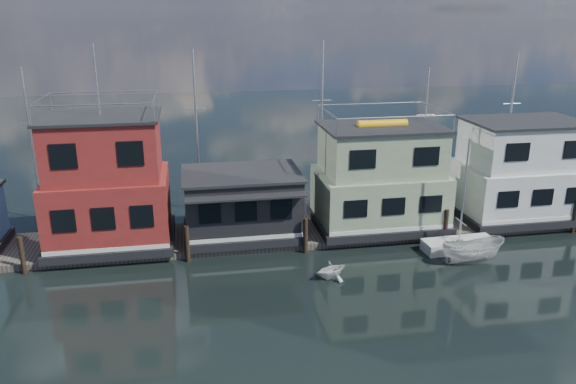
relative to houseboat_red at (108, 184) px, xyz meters
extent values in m
plane|color=black|center=(8.50, -12.00, -4.10)|extent=(160.00, 160.00, 0.00)
cube|color=#595147|center=(8.50, 0.00, -3.90)|extent=(48.00, 5.00, 0.40)
cube|color=black|center=(0.00, 0.00, -3.45)|extent=(7.40, 5.90, 0.50)
cube|color=maroon|center=(0.00, 0.00, -1.33)|extent=(7.00, 5.50, 3.74)
cube|color=maroon|center=(0.00, 0.00, 2.27)|extent=(6.30, 4.95, 3.46)
cube|color=black|center=(0.00, 0.00, 4.08)|extent=(6.65, 5.23, 0.16)
cylinder|color=silver|center=(0.00, 0.00, 6.16)|extent=(0.08, 0.08, 4.00)
cube|color=black|center=(8.00, 0.00, -3.45)|extent=(7.40, 5.40, 0.50)
cube|color=black|center=(8.00, 0.00, -1.50)|extent=(7.00, 5.00, 3.40)
cube|color=black|center=(8.00, 0.00, 0.28)|extent=(7.30, 5.30, 0.16)
cube|color=black|center=(8.00, -2.80, -0.31)|extent=(7.00, 1.20, 0.12)
cube|color=black|center=(17.00, 0.00, -3.45)|extent=(8.40, 5.90, 0.50)
cube|color=#91A77E|center=(17.00, 0.00, -1.64)|extent=(8.00, 5.50, 3.12)
cube|color=#91A77E|center=(17.00, 0.00, 1.36)|extent=(7.20, 4.95, 2.88)
cube|color=black|center=(17.00, 0.00, 2.88)|extent=(7.60, 5.23, 0.16)
cylinder|color=#FFB80E|center=(17.00, 0.00, 3.05)|extent=(3.20, 0.56, 0.56)
cube|color=black|center=(27.00, 0.00, -3.45)|extent=(8.40, 5.90, 0.50)
cube|color=silver|center=(27.00, 0.00, -1.64)|extent=(8.00, 5.50, 3.12)
cube|color=silver|center=(27.00, 0.00, 1.36)|extent=(7.20, 4.95, 2.88)
cube|color=black|center=(27.00, 0.00, 2.88)|extent=(7.60, 5.23, 0.16)
cylinder|color=#2D2116|center=(-4.50, -2.80, -3.00)|extent=(0.28, 0.28, 2.20)
cylinder|color=#2D2116|center=(4.50, -2.80, -3.00)|extent=(0.28, 0.28, 2.20)
cylinder|color=#2D2116|center=(11.50, -2.80, -3.00)|extent=(0.28, 0.28, 2.20)
cylinder|color=#2D2116|center=(20.50, -2.80, -3.00)|extent=(0.28, 0.28, 2.20)
cylinder|color=#2D2116|center=(29.50, -2.80, -3.00)|extent=(0.28, 0.28, 2.20)
cylinder|color=silver|center=(-5.50, 6.00, 1.15)|extent=(0.16, 0.16, 10.50)
cylinder|color=silver|center=(-5.50, 6.00, 2.72)|extent=(1.40, 0.06, 0.06)
cylinder|color=silver|center=(5.50, 6.00, 1.65)|extent=(0.16, 0.16, 11.50)
cylinder|color=silver|center=(5.50, 6.00, 3.37)|extent=(1.40, 0.06, 0.06)
cylinder|color=silver|center=(14.50, 6.00, 1.90)|extent=(0.16, 0.16, 12.00)
cylinder|color=silver|center=(14.50, 6.00, 3.70)|extent=(1.40, 0.06, 0.06)
cylinder|color=silver|center=(22.50, 6.00, 0.90)|extent=(0.16, 0.16, 10.00)
cylinder|color=silver|center=(22.50, 6.00, 2.40)|extent=(1.40, 0.06, 0.06)
cylinder|color=silver|center=(29.50, 6.00, 1.40)|extent=(0.16, 0.16, 11.00)
cylinder|color=silver|center=(29.50, 6.00, 3.05)|extent=(1.40, 0.06, 0.06)
imported|color=silver|center=(12.21, -6.32, -3.60)|extent=(2.40, 2.25, 1.01)
cube|color=silver|center=(20.81, -4.11, -3.76)|extent=(4.49, 1.68, 0.69)
cylinder|color=silver|center=(20.81, -4.11, -0.27)|extent=(0.12, 0.12, 6.29)
cube|color=silver|center=(20.81, -4.11, -2.24)|extent=(0.11, 1.38, 0.05)
imported|color=silver|center=(20.78, -5.83, -3.37)|extent=(3.80, 1.43, 1.47)
camera|label=1|loc=(4.97, -33.31, 9.96)|focal=35.00mm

